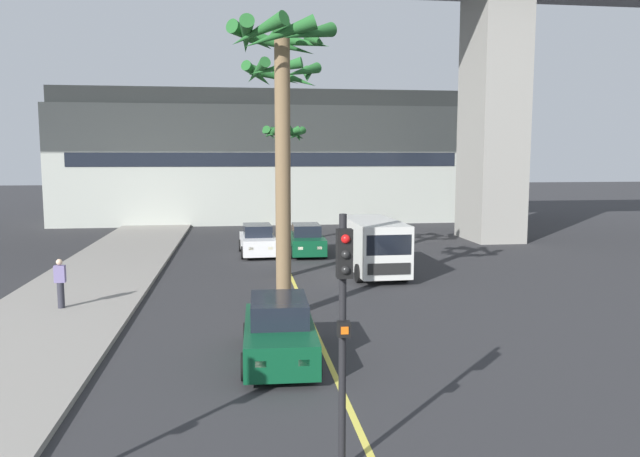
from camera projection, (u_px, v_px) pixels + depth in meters
name	position (u px, v px, depth m)	size (l,w,h in m)	color
sidewalk_left	(38.00, 330.00, 17.76)	(4.80, 80.00, 0.15)	gray
lane_stripe_center	(290.00, 273.00, 26.69)	(0.14, 56.00, 0.01)	#DBCC4C
pier_building_backdrop	(265.00, 158.00, 48.41)	(31.38, 8.04, 9.98)	#ADB2A8
car_queue_front	(258.00, 241.00, 31.70)	(1.96, 4.16, 1.56)	white
car_queue_second	(279.00, 332.00, 15.28)	(1.94, 4.15, 1.56)	#0C4728
car_queue_third	(306.00, 240.00, 31.82)	(1.91, 4.14, 1.56)	#0C4728
delivery_van	(373.00, 245.00, 26.26)	(2.23, 5.28, 2.36)	silver
traffic_light_median_near	(343.00, 309.00, 9.60)	(0.24, 0.37, 4.20)	black
palm_tree_near_median	(284.00, 146.00, 35.06)	(2.61, 2.63, 6.88)	brown
palm_tree_mid_median	(282.00, 112.00, 25.12)	(3.33, 3.34, 8.99)	brown
palm_tree_far_median	(282.00, 90.00, 18.66)	(3.37, 3.39, 9.21)	brown
pedestrian_near_crosswalk	(60.00, 282.00, 19.93)	(0.34, 0.22, 1.62)	#2D2D38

